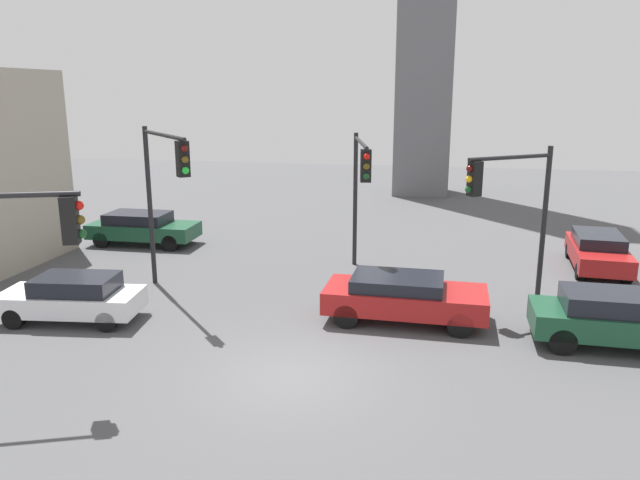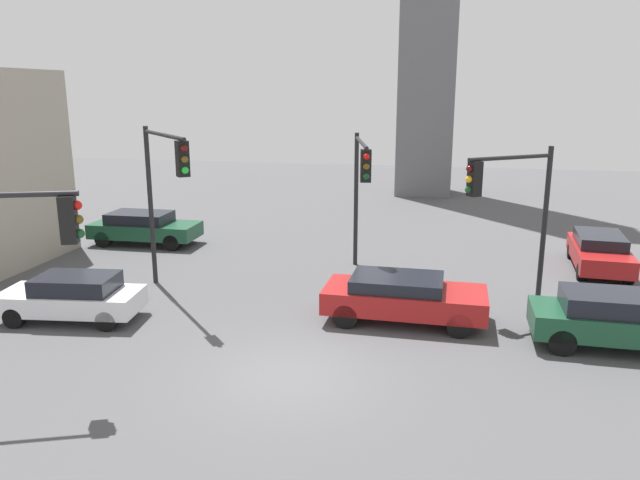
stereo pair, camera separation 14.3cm
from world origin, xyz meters
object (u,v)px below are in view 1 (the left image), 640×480
traffic_light_1 (360,177)px  car_2 (598,251)px  traffic_light_0 (510,196)px  traffic_light_2 (164,177)px  car_1 (618,318)px  car_3 (72,297)px  traffic_light_3 (10,250)px  car_0 (142,228)px  car_4 (403,296)px

traffic_light_1 → car_2: bearing=98.0°
traffic_light_0 → traffic_light_2: 10.53m
traffic_light_2 → car_1: size_ratio=1.22×
traffic_light_1 → car_3: traffic_light_1 is taller
traffic_light_0 → traffic_light_3: bearing=0.4°
traffic_light_3 → car_0: 14.00m
traffic_light_1 → traffic_light_3: size_ratio=1.08×
traffic_light_1 → traffic_light_2: (-5.71, -3.06, 0.25)m
traffic_light_1 → traffic_light_3: (-5.96, -9.84, -0.34)m
traffic_light_3 → traffic_light_0: bearing=15.7°
car_0 → car_1: size_ratio=1.05×
traffic_light_2 → car_4: (7.49, -0.55, -3.19)m
car_1 → traffic_light_0: bearing=136.7°
traffic_light_1 → traffic_light_0: bearing=56.7°
car_2 → car_3: size_ratio=1.09×
traffic_light_1 → car_2: traffic_light_1 is taller
traffic_light_2 → traffic_light_3: (-0.25, -6.77, -0.59)m
traffic_light_1 → traffic_light_2: size_ratio=0.93×
car_0 → car_3: bearing=-76.2°
traffic_light_1 → car_3: bearing=-66.7°
traffic_light_3 → car_1: size_ratio=1.06×
traffic_light_0 → car_3: size_ratio=1.19×
traffic_light_2 → car_3: bearing=-80.8°
traffic_light_0 → car_4: bearing=-5.5°
traffic_light_2 → car_2: size_ratio=1.19×
car_1 → car_3: size_ratio=1.07×
car_1 → car_3: (-15.02, -1.02, -0.08)m
traffic_light_2 → car_1: 13.51m
traffic_light_3 → car_3: size_ratio=1.13×
traffic_light_0 → car_0: (-14.67, 5.18, -2.72)m
car_1 → traffic_light_3: bearing=-156.7°
traffic_light_1 → car_4: (1.78, -3.61, -2.94)m
car_2 → car_4: 9.61m
car_3 → traffic_light_0: bearing=-170.5°
traffic_light_1 → car_1: 9.06m
traffic_light_1 → car_2: (8.62, 3.15, -2.98)m
car_0 → car_3: car_0 is taller
car_1 → car_2: 7.66m
traffic_light_0 → car_1: traffic_light_0 is taller
car_0 → car_1: 18.94m
traffic_light_2 → car_2: bearing=72.0°
car_0 → car_4: 13.61m
traffic_light_2 → car_3: (-1.95, -2.37, -3.24)m
traffic_light_0 → traffic_light_1: size_ratio=0.98×
traffic_light_1 → car_0: traffic_light_1 is taller
car_4 → traffic_light_3: bearing=-140.0°
traffic_light_1 → traffic_light_2: 6.48m
car_1 → car_4: bearing=173.0°
car_0 → car_4: (11.70, -6.95, -0.01)m
car_3 → car_4: car_4 is taller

